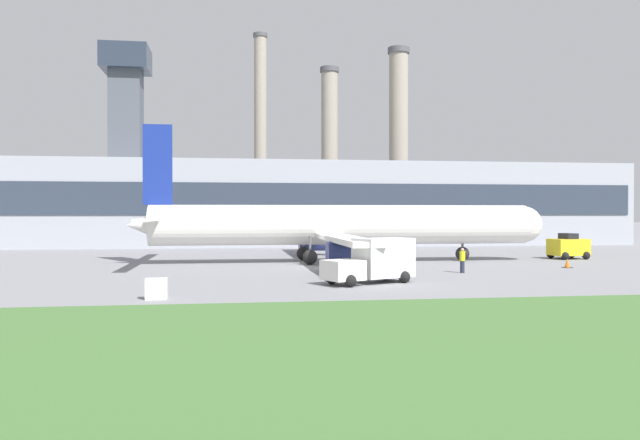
% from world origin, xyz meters
% --- Properties ---
extents(ground_plane, '(400.00, 400.00, 0.00)m').
position_xyz_m(ground_plane, '(0.00, 0.00, 0.00)').
color(ground_plane, gray).
extents(terminal_building, '(89.03, 15.77, 24.85)m').
position_xyz_m(terminal_building, '(-0.54, 34.68, 5.44)').
color(terminal_building, '#9EA3AD').
rests_on(terminal_building, ground_plane).
extents(smokestack_left, '(2.52, 2.52, 35.86)m').
position_xyz_m(smokestack_left, '(-1.16, 64.99, 18.03)').
color(smokestack_left, gray).
rests_on(smokestack_left, ground_plane).
extents(smokestack_right, '(3.36, 3.36, 29.94)m').
position_xyz_m(smokestack_right, '(11.02, 63.52, 15.11)').
color(smokestack_right, gray).
rests_on(smokestack_right, ground_plane).
extents(smokestack_far, '(3.82, 3.82, 33.09)m').
position_xyz_m(smokestack_far, '(22.87, 60.63, 16.70)').
color(smokestack_far, gray).
rests_on(smokestack_far, ground_plane).
extents(airplane, '(34.83, 33.17, 11.10)m').
position_xyz_m(airplane, '(2.39, 4.74, 2.99)').
color(airplane, white).
rests_on(airplane, ground_plane).
extents(pushback_tug, '(3.23, 2.95, 2.27)m').
position_xyz_m(pushback_tug, '(23.23, 5.49, 1.03)').
color(pushback_tug, yellow).
rests_on(pushback_tug, ground_plane).
extents(baggage_truck, '(5.84, 4.06, 2.60)m').
position_xyz_m(baggage_truck, '(1.83, -10.68, 1.26)').
color(baggage_truck, white).
rests_on(baggage_truck, ground_plane).
extents(ground_crew_person, '(0.42, 0.42, 1.69)m').
position_xyz_m(ground_crew_person, '(9.17, -5.52, 0.86)').
color(ground_crew_person, '#23283D').
rests_on(ground_crew_person, ground_plane).
extents(traffic_cone_near_nose, '(0.61, 0.61, 0.65)m').
position_xyz_m(traffic_cone_near_nose, '(18.37, -2.83, 0.30)').
color(traffic_cone_near_nose, black).
rests_on(traffic_cone_near_nose, ground_plane).
extents(utility_cabinet, '(1.01, 0.60, 1.00)m').
position_xyz_m(utility_cabinet, '(-9.91, -15.87, 0.50)').
color(utility_cabinet, silver).
rests_on(utility_cabinet, ground_plane).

